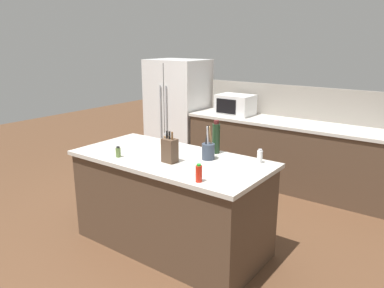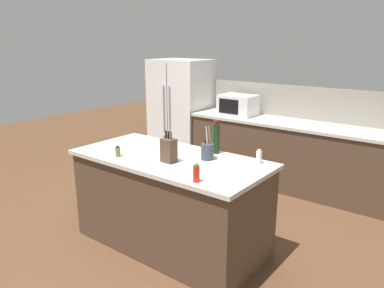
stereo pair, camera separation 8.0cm
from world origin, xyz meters
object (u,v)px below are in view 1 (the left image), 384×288
Objects in this scene: knife_block at (170,150)px; utensil_crock at (208,151)px; hot_sauce_bottle at (199,173)px; salt_shaker at (260,156)px; spice_jar_paprika at (173,150)px; wine_bottle at (216,138)px; spice_jar_oregano at (118,152)px; refrigerator at (178,111)px; microwave at (235,105)px; pepper_grinder at (166,146)px.

knife_block is 0.91× the size of utensil_crock.
utensil_crock is 0.59m from hot_sauce_bottle.
spice_jar_paprika is (-0.80, -0.28, -0.01)m from salt_shaker.
hot_sauce_bottle is at bearing -66.75° from wine_bottle.
wine_bottle reaches higher than knife_block.
spice_jar_paprika is (-0.36, -0.09, -0.03)m from utensil_crock.
spice_jar_oregano is at bearing -135.61° from spice_jar_paprika.
hot_sauce_bottle is at bearing -48.83° from refrigerator.
microwave is at bearing -2.59° from refrigerator.
hot_sauce_bottle is (0.50, -0.25, -0.04)m from knife_block.
spice_jar_paprika is at bearing -166.22° from utensil_crock.
utensil_crock is at bearing -66.44° from microwave.
hot_sauce_bottle is at bearing -103.61° from salt_shaker.
knife_block is 0.24m from spice_jar_paprika.
wine_bottle is at bearing 44.40° from spice_jar_oregano.
hot_sauce_bottle is 1.41× the size of spice_jar_oregano.
wine_bottle is (-0.49, 0.02, 0.09)m from salt_shaker.
pepper_grinder is 2.17× the size of spice_jar_paprika.
utensil_crock reaches higher than knife_block.
spice_jar_oregano is (-1.00, 0.07, -0.02)m from hot_sauce_bottle.
refrigerator reaches higher than pepper_grinder.
microwave reaches higher than spice_jar_paprika.
knife_block is 1.22× the size of pepper_grinder.
pepper_grinder reaches higher than spice_jar_paprika.
hot_sauce_bottle is 0.76m from spice_jar_paprika.
salt_shaker is at bearing -2.74° from wine_bottle.
wine_bottle is (0.18, 0.49, 0.04)m from knife_block.
wine_bottle reaches higher than spice_jar_paprika.
spice_jar_oregano is at bearing -148.17° from utensil_crock.
salt_shaker is at bearing 19.14° from spice_jar_paprika.
knife_block is 2.65× the size of spice_jar_paprika.
salt_shaker is (2.46, -1.91, 0.14)m from refrigerator.
wine_bottle reaches higher than spice_jar_oregano.
salt_shaker is 0.88× the size of hot_sauce_bottle.
spice_jar_paprika is at bearing 95.11° from pepper_grinder.
refrigerator is 15.71× the size of spice_jar_paprika.
wine_bottle is at bearing 72.95° from knife_block.
salt_shaker is 0.84m from spice_jar_paprika.
utensil_crock is at bearing -156.74° from salt_shaker.
knife_block is at bearing 19.26° from spice_jar_oregano.
knife_block is at bearing -145.15° from salt_shaker.
hot_sauce_bottle is 0.81m from wine_bottle.
utensil_crock is 0.37m from spice_jar_paprika.
refrigerator is 2.74m from wine_bottle.
hot_sauce_bottle is at bearing -22.78° from knife_block.
salt_shaker is (1.33, -1.85, -0.09)m from microwave.
microwave is 2.20× the size of pepper_grinder.
spice_jar_oregano is (-1.17, -0.64, -0.01)m from salt_shaker.
spice_jar_paprika is (-0.01, 0.10, -0.06)m from pepper_grinder.
salt_shaker is 1.24× the size of spice_jar_oregano.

